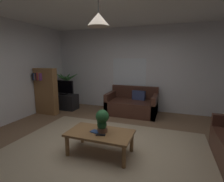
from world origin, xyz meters
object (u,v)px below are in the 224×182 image
Objects in this scene: potted_plant_on_table at (102,120)px; potted_palm_corner at (66,89)px; tv at (63,87)px; tv_stand at (64,102)px; remote_on_table_0 at (101,135)px; couch_under_window at (132,105)px; pendant_lamp at (98,19)px; coffee_table at (100,135)px; book_on_table_0 at (95,132)px; bookshelf_corner at (46,91)px.

potted_palm_corner reaches higher than potted_plant_on_table.
tv is at bearing -67.41° from potted_palm_corner.
tv_stand is at bearing -66.44° from potted_palm_corner.
remote_on_table_0 is 0.21× the size of tv.
tv is 0.53m from potted_palm_corner.
couch_under_window is 1.19× the size of potted_palm_corner.
pendant_lamp reaches higher than potted_palm_corner.
coffee_table is 0.11m from book_on_table_0.
bookshelf_corner reaches higher than book_on_table_0.
book_on_table_0 is at bearing -47.95° from potted_palm_corner.
book_on_table_0 reaches higher than coffee_table.
remote_on_table_0 is 0.13× the size of potted_palm_corner.
book_on_table_0 is 1.86m from pendant_lamp.
potted_palm_corner reaches higher than coffee_table.
couch_under_window is at bearing 5.97° from tv_stand.
book_on_table_0 is 0.11× the size of bookshelf_corner.
pendant_lamp is at bearing 13.09° from remote_on_table_0.
couch_under_window is 2.30m from tv_stand.
potted_plant_on_table reaches higher than remote_on_table_0.
couch_under_window is 2.55m from remote_on_table_0.
tv is 0.61× the size of potted_palm_corner.
potted_palm_corner reaches higher than tv.
couch_under_window is 3.62× the size of potted_plant_on_table.
couch_under_window is at bearing 89.75° from coffee_table.
bookshelf_corner reaches higher than potted_plant_on_table.
coffee_table is 3.16m from tv_stand.
potted_plant_on_table is 1.65m from pendant_lamp.
potted_plant_on_table is at bearing 13.34° from pendant_lamp.
potted_plant_on_table is 0.33× the size of potted_palm_corner.
couch_under_window is 2.66m from bookshelf_corner.
tv reaches higher than tv_stand.
tv_stand is 0.72× the size of potted_palm_corner.
tv_stand is at bearing -174.03° from couch_under_window.
potted_plant_on_table is at bearing -42.86° from tv.
pendant_lamp is (2.48, -2.63, 1.67)m from potted_palm_corner.
potted_palm_corner is at bearing 133.25° from pendant_lamp.
couch_under_window is at bearing 6.50° from tv.
tv reaches higher than coffee_table.
pendant_lamp is at bearing 21.45° from book_on_table_0.
tv_stand is at bearing 134.89° from book_on_table_0.
bookshelf_corner is (-2.51, 1.54, 0.09)m from potted_plant_on_table.
tv_stand is (-2.21, 2.21, -0.17)m from book_on_table_0.
coffee_table is 3.17m from tv.
book_on_table_0 is at bearing -158.55° from pendant_lamp.
potted_plant_on_table is at bearing -89.31° from couch_under_window.
bookshelf_corner is at bearing 146.54° from book_on_table_0.
pendant_lamp is (2.47, -1.55, 1.56)m from bookshelf_corner.
potted_palm_corner is 3.98m from pendant_lamp.
book_on_table_0 is at bearing 41.80° from remote_on_table_0.
tv is (-2.21, 2.19, 0.33)m from book_on_table_0.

